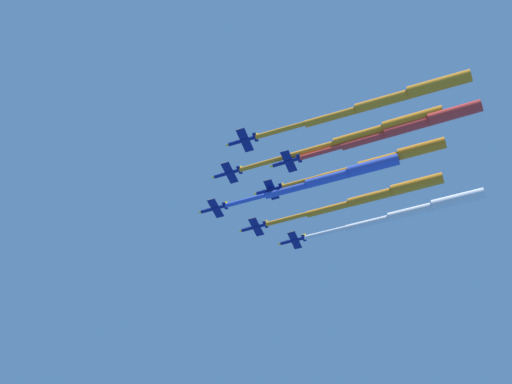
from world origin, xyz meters
name	(u,v)px	position (x,y,z in m)	size (l,w,h in m)	color
jet_lead	(331,177)	(8.17, 22.88, 143.28)	(30.10, 61.37, 3.67)	navy
jet_port_inner	(364,134)	(24.90, 30.31, 144.22)	(33.16, 66.59, 3.70)	navy
jet_starboard_inner	(374,196)	(1.71, 37.30, 142.58)	(31.23, 62.79, 3.69)	navy
jet_port_mid	(382,160)	(14.55, 37.60, 145.09)	(28.31, 57.06, 3.70)	navy
jet_starboard_mid	(387,100)	(38.88, 34.28, 142.33)	(32.01, 66.49, 3.73)	navy
jet_port_outer	(415,210)	(-5.26, 51.94, 143.93)	(31.56, 64.53, 3.69)	navy
jet_starboard_outer	(411,126)	(30.27, 42.59, 142.02)	(29.75, 58.49, 3.69)	navy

